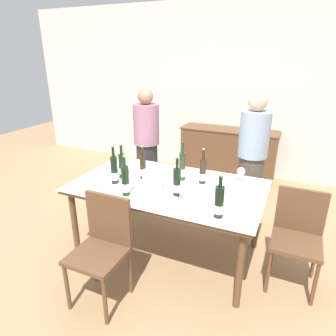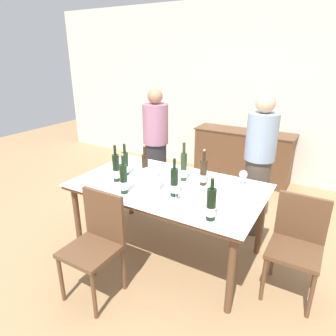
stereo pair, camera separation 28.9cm
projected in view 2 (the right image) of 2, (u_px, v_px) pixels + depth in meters
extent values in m
plane|color=#A37F56|center=(168.00, 250.00, 3.24)|extent=(12.00, 12.00, 0.00)
cube|color=silver|center=(250.00, 92.00, 4.85)|extent=(8.00, 0.10, 2.80)
cube|color=brown|center=(242.00, 156.00, 4.94)|extent=(1.54, 0.44, 0.81)
cube|color=brown|center=(245.00, 132.00, 4.80)|extent=(1.59, 0.46, 0.02)
cylinder|color=brown|center=(77.00, 219.00, 3.13)|extent=(0.06, 0.06, 0.74)
cylinder|color=brown|center=(231.00, 275.00, 2.34)|extent=(0.06, 0.06, 0.74)
cylinder|color=brown|center=(130.00, 188.00, 3.86)|extent=(0.06, 0.06, 0.74)
cylinder|color=brown|center=(260.00, 222.00, 3.08)|extent=(0.06, 0.06, 0.74)
cube|color=brown|center=(168.00, 187.00, 2.96)|extent=(1.83, 1.07, 0.04)
cube|color=white|center=(168.00, 185.00, 2.96)|extent=(1.86, 1.10, 0.01)
cylinder|color=white|center=(151.00, 180.00, 2.82)|extent=(0.18, 0.18, 0.19)
cylinder|color=white|center=(151.00, 171.00, 2.79)|extent=(0.19, 0.19, 0.01)
cylinder|color=black|center=(125.00, 164.00, 3.16)|extent=(0.07, 0.07, 0.25)
cylinder|color=white|center=(125.00, 169.00, 3.18)|extent=(0.07, 0.07, 0.07)
cylinder|color=black|center=(124.00, 148.00, 3.10)|extent=(0.03, 0.03, 0.10)
cylinder|color=tan|center=(124.00, 143.00, 3.07)|extent=(0.02, 0.02, 0.02)
cylinder|color=#28381E|center=(184.00, 167.00, 3.01)|extent=(0.06, 0.06, 0.29)
cylinder|color=silver|center=(184.00, 173.00, 3.03)|extent=(0.06, 0.06, 0.08)
cylinder|color=#28381E|center=(184.00, 148.00, 2.94)|extent=(0.03, 0.03, 0.11)
cylinder|color=black|center=(211.00, 204.00, 2.30)|extent=(0.07, 0.07, 0.26)
cylinder|color=silver|center=(211.00, 211.00, 2.32)|extent=(0.08, 0.08, 0.07)
cylinder|color=black|center=(212.00, 184.00, 2.24)|extent=(0.03, 0.03, 0.09)
cylinder|color=tan|center=(213.00, 177.00, 2.22)|extent=(0.02, 0.02, 0.02)
cylinder|color=#332314|center=(145.00, 166.00, 3.10)|extent=(0.06, 0.06, 0.24)
cylinder|color=white|center=(145.00, 171.00, 3.12)|extent=(0.07, 0.07, 0.07)
cylinder|color=#332314|center=(145.00, 151.00, 3.04)|extent=(0.03, 0.03, 0.09)
cylinder|color=tan|center=(144.00, 146.00, 3.02)|extent=(0.02, 0.02, 0.02)
cylinder|color=black|center=(116.00, 168.00, 3.00)|extent=(0.07, 0.07, 0.28)
cylinder|color=white|center=(116.00, 174.00, 3.02)|extent=(0.07, 0.07, 0.08)
cylinder|color=black|center=(115.00, 150.00, 2.93)|extent=(0.03, 0.03, 0.10)
cylinder|color=tan|center=(114.00, 144.00, 2.91)|extent=(0.02, 0.02, 0.02)
cylinder|color=#332314|center=(203.00, 172.00, 2.92)|extent=(0.07, 0.07, 0.26)
cylinder|color=silver|center=(203.00, 178.00, 2.94)|extent=(0.07, 0.07, 0.07)
cylinder|color=#332314|center=(204.00, 155.00, 2.85)|extent=(0.03, 0.03, 0.09)
cylinder|color=tan|center=(204.00, 150.00, 2.84)|extent=(0.02, 0.02, 0.02)
cylinder|color=black|center=(124.00, 179.00, 2.74)|extent=(0.07, 0.07, 0.28)
cylinder|color=white|center=(124.00, 185.00, 2.76)|extent=(0.07, 0.07, 0.08)
cylinder|color=black|center=(123.00, 160.00, 2.67)|extent=(0.03, 0.03, 0.09)
cylinder|color=tan|center=(122.00, 155.00, 2.65)|extent=(0.02, 0.02, 0.02)
cylinder|color=black|center=(174.00, 182.00, 2.69)|extent=(0.07, 0.07, 0.26)
cylinder|color=white|center=(174.00, 188.00, 2.71)|extent=(0.07, 0.07, 0.07)
cylinder|color=black|center=(174.00, 164.00, 2.63)|extent=(0.03, 0.03, 0.10)
cylinder|color=white|center=(242.00, 185.00, 2.95)|extent=(0.08, 0.08, 0.00)
cylinder|color=white|center=(243.00, 181.00, 2.93)|extent=(0.01, 0.01, 0.08)
sphere|color=white|center=(243.00, 174.00, 2.91)|extent=(0.08, 0.08, 0.08)
cylinder|color=white|center=(116.00, 174.00, 3.21)|extent=(0.06, 0.06, 0.00)
cylinder|color=white|center=(116.00, 171.00, 3.19)|extent=(0.01, 0.01, 0.08)
sphere|color=white|center=(116.00, 165.00, 3.17)|extent=(0.07, 0.07, 0.07)
cylinder|color=white|center=(176.00, 200.00, 2.64)|extent=(0.07, 0.07, 0.00)
cylinder|color=white|center=(176.00, 196.00, 2.63)|extent=(0.01, 0.01, 0.07)
sphere|color=white|center=(176.00, 190.00, 2.61)|extent=(0.07, 0.07, 0.07)
cylinder|color=brown|center=(61.00, 279.00, 2.51)|extent=(0.03, 0.03, 0.44)
cylinder|color=brown|center=(94.00, 296.00, 2.34)|extent=(0.03, 0.03, 0.44)
cylinder|color=brown|center=(92.00, 255.00, 2.81)|extent=(0.03, 0.03, 0.44)
cylinder|color=brown|center=(124.00, 269.00, 2.64)|extent=(0.03, 0.03, 0.44)
cube|color=brown|center=(91.00, 251.00, 2.49)|extent=(0.42, 0.42, 0.04)
cube|color=brown|center=(104.00, 215.00, 2.56)|extent=(0.42, 0.04, 0.44)
cylinder|color=brown|center=(263.00, 279.00, 2.52)|extent=(0.03, 0.03, 0.43)
cylinder|color=brown|center=(311.00, 296.00, 2.34)|extent=(0.03, 0.03, 0.43)
cylinder|color=brown|center=(273.00, 255.00, 2.82)|extent=(0.03, 0.03, 0.43)
cylinder|color=brown|center=(316.00, 269.00, 2.64)|extent=(0.03, 0.03, 0.43)
cube|color=brown|center=(294.00, 251.00, 2.50)|extent=(0.42, 0.42, 0.04)
cube|color=brown|center=(302.00, 217.00, 2.57)|extent=(0.42, 0.04, 0.41)
cylinder|color=#2D2D33|center=(156.00, 174.00, 4.11)|extent=(0.28, 0.28, 0.88)
cylinder|color=#9E667A|center=(155.00, 124.00, 3.86)|extent=(0.33, 0.33, 0.51)
sphere|color=#A37556|center=(155.00, 96.00, 3.73)|extent=(0.19, 0.19, 0.19)
cylinder|color=#51473D|center=(255.00, 196.00, 3.46)|extent=(0.28, 0.28, 0.90)
cylinder|color=#8C9EB2|center=(262.00, 137.00, 3.20)|extent=(0.33, 0.33, 0.51)
sphere|color=#DBAD89|center=(266.00, 103.00, 3.08)|extent=(0.21, 0.21, 0.21)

